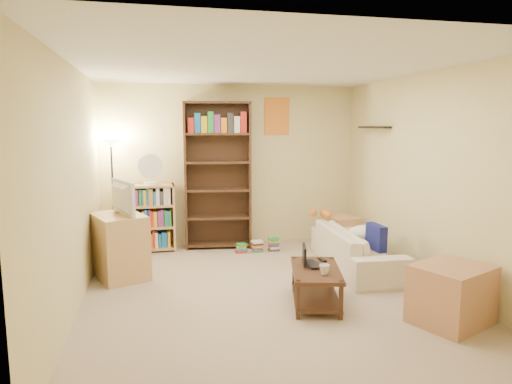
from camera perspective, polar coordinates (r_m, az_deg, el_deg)
The scene contains 19 objects.
room at distance 4.98m, azimuth 1.33°, elevation 5.42°, with size 4.50×4.54×2.52m.
sofa at distance 6.21m, azimuth 12.47°, elevation -6.89°, with size 0.82×1.87×0.54m, color beige.
navy_pillow at distance 5.83m, azimuth 14.79°, elevation -5.49°, with size 0.35×0.11×0.32m, color navy.
cream_blanket at distance 6.25m, azimuth 13.50°, elevation -5.01°, with size 0.49×0.35×0.21m, color white.
tabby_cat at distance 6.70m, azimuth 8.46°, elevation -2.69°, with size 0.42×0.17×0.15m.
coffee_table at distance 4.93m, azimuth 7.47°, elevation -11.05°, with size 0.69×0.97×0.39m.
laptop at distance 4.99m, azimuth 7.51°, elevation -8.90°, with size 0.21×0.33×0.03m, color black.
laptop_screen at distance 4.95m, azimuth 6.06°, elevation -7.76°, with size 0.01×0.29×0.19m, color white.
mug at distance 4.70m, azimuth 8.55°, elevation -9.56°, with size 0.15×0.15×0.10m, color white.
tv_remote at distance 5.17m, azimuth 8.27°, elevation -8.36°, with size 0.05×0.16×0.02m, color black.
tv_stand at distance 5.92m, azimuth -16.68°, elevation -6.50°, with size 0.53×0.74×0.79m, color tan.
television at distance 5.80m, azimuth -16.93°, elevation -0.70°, with size 0.36×0.70×0.42m, color black.
tall_bookshelf at distance 6.97m, azimuth -4.79°, elevation 2.53°, with size 1.04×0.45×2.23m.
short_bookshelf at distance 7.01m, azimuth -13.32°, elevation -3.20°, with size 0.79×0.34×1.01m.
desk_fan at distance 6.86m, azimuth -13.06°, elevation 2.79°, with size 0.36×0.20×0.46m.
floor_lamp at distance 6.87m, azimuth -17.60°, elevation 3.54°, with size 0.29×0.29×1.69m.
side_table at distance 7.18m, azimuth 10.77°, elevation -4.96°, with size 0.43×0.43×0.49m, color tan.
end_cabinet at distance 4.81m, azimuth 23.24°, elevation -11.69°, with size 0.68×0.57×0.57m, color tan.
book_stacks at distance 6.88m, azimuth 0.44°, elevation -6.76°, with size 0.67×0.13×0.20m.
Camera 1 is at (-1.18, -4.82, 1.87)m, focal length 32.00 mm.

